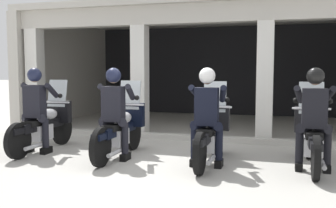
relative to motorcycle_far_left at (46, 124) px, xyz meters
The scene contains 11 objects.
ground_plane 3.80m from the motorcycle_far_left, 49.99° to the left, with size 80.00×80.00×0.00m, color #A8A59E.
station_building 5.82m from the motorcycle_far_left, 63.01° to the left, with size 9.83×5.38×3.19m.
kerb_strip 3.14m from the motorcycle_far_left, 34.84° to the left, with size 9.33×0.24×0.12m, color #B7B5AD.
motorcycle_far_left is the anchor object (origin of this frame).
police_officer_far_left 0.52m from the motorcycle_far_left, 90.26° to the right, with size 0.63×0.61×1.58m.
motorcycle_center_left 1.62m from the motorcycle_far_left, ahead, with size 0.62×2.04×1.35m.
police_officer_center_left 1.71m from the motorcycle_far_left, 12.69° to the right, with size 0.63×0.61×1.58m.
motorcycle_center_right 3.23m from the motorcycle_far_left, ahead, with size 0.62×2.04×1.35m.
police_officer_center_right 3.28m from the motorcycle_far_left, ahead, with size 0.63×0.61×1.58m.
motorcycle_far_right 4.85m from the motorcycle_far_left, ahead, with size 0.62×2.04×1.35m.
police_officer_far_right 4.87m from the motorcycle_far_left, ahead, with size 0.63×0.61×1.58m.
Camera 1 is at (1.95, -6.30, 1.55)m, focal length 41.35 mm.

